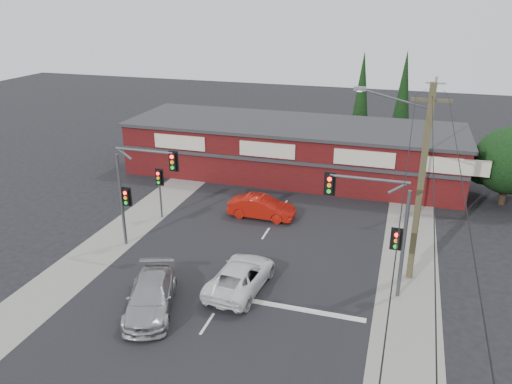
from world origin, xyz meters
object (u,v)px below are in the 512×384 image
(white_suv, at_px, (241,276))
(utility_pole, at_px, (418,179))
(silver_suv, at_px, (151,297))
(red_sedan, at_px, (262,207))
(shop_building, at_px, (293,149))

(white_suv, height_order, utility_pole, utility_pole)
(silver_suv, height_order, red_sedan, silver_suv)
(white_suv, relative_size, red_sedan, 1.14)
(shop_building, bearing_deg, silver_suv, -95.22)
(silver_suv, relative_size, red_sedan, 1.14)
(white_suv, relative_size, silver_suv, 1.00)
(shop_building, xyz_separation_m, utility_pole, (9.36, -14.00, 3.26))
(red_sedan, bearing_deg, shop_building, 1.62)
(utility_pole, bearing_deg, white_suv, -155.75)
(silver_suv, relative_size, utility_pole, 0.50)
(silver_suv, xyz_separation_m, utility_pole, (11.23, 6.52, 4.68))
(red_sedan, relative_size, shop_building, 0.16)
(white_suv, height_order, shop_building, shop_building)
(red_sedan, height_order, utility_pole, utility_pole)
(shop_building, bearing_deg, red_sedan, -89.61)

